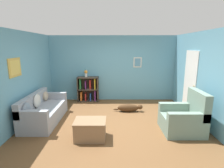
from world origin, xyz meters
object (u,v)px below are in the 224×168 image
recliner_chair (184,118)px  vase (85,73)px  coffee_table (90,129)px  couch (42,111)px  dog (129,108)px  bookshelf (88,89)px

recliner_chair → vase: (-2.90, 2.60, 0.78)m
recliner_chair → vase: bearing=138.1°
recliner_chair → coffee_table: size_ratio=1.45×
coffee_table → couch: bearing=146.6°
coffee_table → dog: 2.09m
recliner_chair → dog: recliner_chair is taller
couch → bookshelf: bookshelf is taller
couch → vase: bearing=63.3°
vase → bookshelf: bearing=16.6°
couch → dog: bearing=16.7°
couch → recliner_chair: bearing=-9.1°
bookshelf → dog: bearing=-38.2°
bookshelf → dog: 1.99m
couch → dog: size_ratio=1.87×
vase → couch: bearing=-116.7°
couch → bookshelf: 2.27m
recliner_chair → dog: size_ratio=1.08×
dog → recliner_chair: bearing=-47.6°
bookshelf → vase: vase is taller
bookshelf → vase: 0.67m
bookshelf → dog: (1.54, -1.21, -0.35)m
dog → vase: vase is taller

